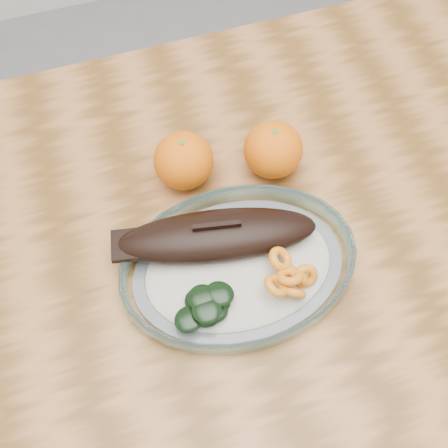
# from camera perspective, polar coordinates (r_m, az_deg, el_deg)

# --- Properties ---
(ground) EXTENTS (3.00, 3.00, 0.00)m
(ground) POSITION_cam_1_polar(r_m,az_deg,el_deg) (1.45, 0.41, -16.31)
(ground) COLOR slate
(ground) RESTS_ON ground
(dining_table) EXTENTS (1.20, 0.80, 0.75)m
(dining_table) POSITION_cam_1_polar(r_m,az_deg,el_deg) (0.82, 0.70, -6.07)
(dining_table) COLOR brown
(dining_table) RESTS_ON ground
(plated_meal) EXTENTS (0.56, 0.56, 0.08)m
(plated_meal) POSITION_cam_1_polar(r_m,az_deg,el_deg) (0.71, 1.35, -3.96)
(plated_meal) COLOR white
(plated_meal) RESTS_ON dining_table
(orange_left) EXTENTS (0.08, 0.08, 0.08)m
(orange_left) POSITION_cam_1_polar(r_m,az_deg,el_deg) (0.76, -4.13, 6.44)
(orange_left) COLOR #F14F04
(orange_left) RESTS_ON dining_table
(orange_right) EXTENTS (0.08, 0.08, 0.08)m
(orange_right) POSITION_cam_1_polar(r_m,az_deg,el_deg) (0.78, 5.02, 7.52)
(orange_right) COLOR #F14F04
(orange_right) RESTS_ON dining_table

